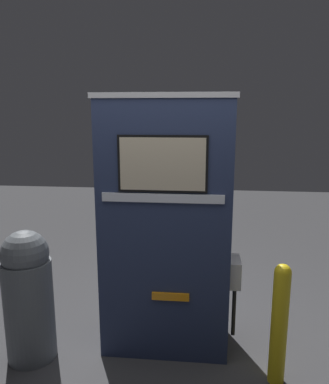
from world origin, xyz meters
The scene contains 4 objects.
ground_plane centered at (0.00, 0.00, 0.00)m, with size 14.00×14.00×0.00m, color #38383A.
gas_pump centered at (0.00, 0.27, 1.07)m, with size 1.15×0.58×2.14m.
safety_bollard centered at (0.88, -0.15, 0.49)m, with size 0.12×0.12×0.94m.
trash_bin centered at (-1.09, -0.05, 0.56)m, with size 0.39×0.39×1.09m.
Camera 1 is at (0.29, -2.70, 1.99)m, focal length 35.00 mm.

